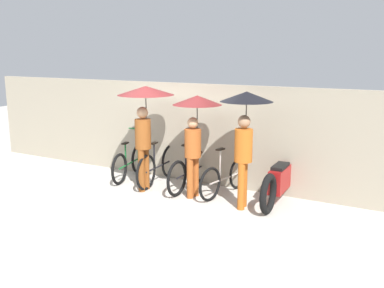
# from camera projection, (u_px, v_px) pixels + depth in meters

# --- Properties ---
(ground_plane) EXTENTS (30.00, 30.00, 0.00)m
(ground_plane) POSITION_uv_depth(u_px,v_px,m) (140.00, 203.00, 8.01)
(ground_plane) COLOR #B7B2A8
(back_wall) EXTENTS (11.42, 0.12, 2.13)m
(back_wall) POSITION_uv_depth(u_px,v_px,m) (186.00, 132.00, 9.31)
(back_wall) COLOR gray
(back_wall) RESTS_ON ground
(parked_bicycle_0) EXTENTS (0.50, 1.62, 1.06)m
(parked_bicycle_0) POSITION_uv_depth(u_px,v_px,m) (129.00, 163.00, 9.57)
(parked_bicycle_0) COLOR black
(parked_bicycle_0) RESTS_ON ground
(parked_bicycle_1) EXTENTS (0.44, 1.80, 1.03)m
(parked_bicycle_1) POSITION_uv_depth(u_px,v_px,m) (159.00, 166.00, 9.19)
(parked_bicycle_1) COLOR black
(parked_bicycle_1) RESTS_ON ground
(parked_bicycle_2) EXTENTS (0.44, 1.79, 1.10)m
(parked_bicycle_2) POSITION_uv_depth(u_px,v_px,m) (190.00, 171.00, 8.82)
(parked_bicycle_2) COLOR black
(parked_bicycle_2) RESTS_ON ground
(parked_bicycle_3) EXTENTS (0.48, 1.64, 1.01)m
(parked_bicycle_3) POSITION_uv_depth(u_px,v_px,m) (225.00, 177.00, 8.46)
(parked_bicycle_3) COLOR black
(parked_bicycle_3) RESTS_ON ground
(pedestrian_leading) EXTENTS (1.14, 1.14, 2.12)m
(pedestrian_leading) POSITION_uv_depth(u_px,v_px,m) (145.00, 106.00, 8.52)
(pedestrian_leading) COLOR brown
(pedestrian_leading) RESTS_ON ground
(pedestrian_center) EXTENTS (0.95, 0.95, 1.98)m
(pedestrian_center) POSITION_uv_depth(u_px,v_px,m) (196.00, 119.00, 8.14)
(pedestrian_center) COLOR #9E4C1E
(pedestrian_center) RESTS_ON ground
(pedestrian_trailing) EXTENTS (0.94, 0.94, 2.10)m
(pedestrian_trailing) POSITION_uv_depth(u_px,v_px,m) (245.00, 119.00, 7.54)
(pedestrian_trailing) COLOR #B25619
(pedestrian_trailing) RESTS_ON ground
(motorcycle) EXTENTS (0.58, 2.13, 0.93)m
(motorcycle) POSITION_uv_depth(u_px,v_px,m) (280.00, 181.00, 8.04)
(motorcycle) COLOR black
(motorcycle) RESTS_ON ground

